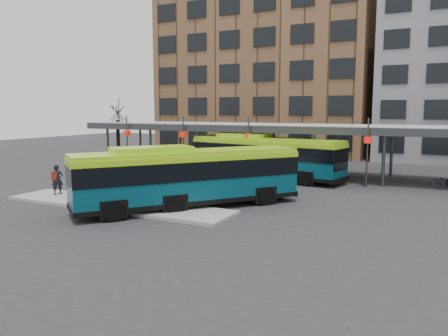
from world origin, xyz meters
TOP-DOWN VIEW (x-y plane):
  - ground at (0.00, 0.00)m, footprint 120.00×120.00m
  - boarding_island at (-5.50, -3.00)m, footprint 14.00×3.00m
  - canopy at (-0.06, 12.87)m, footprint 40.00×6.53m
  - tree at (-18.00, 12.00)m, footprint 1.64×1.64m
  - building_brick at (-10.00, 32.00)m, footprint 26.00×14.00m
  - bus_front at (-1.67, -1.50)m, footprint 9.73×11.55m
  - bus_rear at (-1.87, 10.23)m, footprint 12.92×5.07m
  - pedestrian at (-10.41, -2.63)m, footprint 0.74×0.80m

SIDE VIEW (x-z plane):
  - ground at x=0.00m, z-range 0.00..0.00m
  - boarding_island at x=-5.50m, z-range 0.00..0.18m
  - pedestrian at x=-10.41m, z-range 0.19..2.02m
  - bus_front at x=-1.67m, z-range 0.07..3.52m
  - bus_rear at x=-1.87m, z-range 0.07..3.56m
  - tree at x=-18.00m, z-range -0.36..5.23m
  - canopy at x=-0.06m, z-range 1.51..6.31m
  - building_brick at x=-10.00m, z-range 0.00..22.00m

